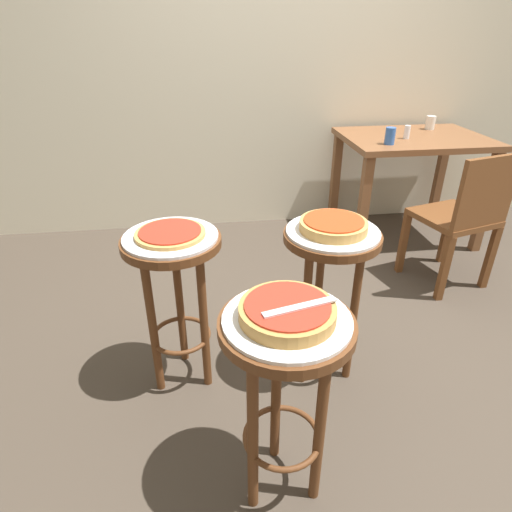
{
  "coord_description": "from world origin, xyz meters",
  "views": [
    {
      "loc": [
        -0.63,
        -1.69,
        1.46
      ],
      "look_at": [
        -0.43,
        -0.2,
        0.65
      ],
      "focal_mm": 30.2,
      "sensor_mm": 36.0,
      "label": 1
    }
  ],
  "objects_px": {
    "cup_near_edge": "(390,136)",
    "wooden_chair": "(463,216)",
    "serving_plate_foreground": "(287,320)",
    "pizza_server_knife": "(300,307)",
    "pizza_middle": "(333,225)",
    "cup_far_edge": "(430,123)",
    "serving_plate_leftside": "(171,237)",
    "stool_leftside": "(175,278)",
    "pizza_leftside": "(170,233)",
    "stool_middle": "(329,273)",
    "dining_table": "(412,153)",
    "condiment_shaker": "(407,132)",
    "pizza_foreground": "(287,311)",
    "serving_plate_middle": "(333,232)",
    "stool_foreground": "(285,371)"
  },
  "relations": [
    {
      "from": "cup_near_edge",
      "to": "wooden_chair",
      "type": "height_order",
      "value": "cup_near_edge"
    },
    {
      "from": "serving_plate_foreground",
      "to": "pizza_server_knife",
      "type": "distance_m",
      "value": 0.07
    },
    {
      "from": "pizza_middle",
      "to": "cup_far_edge",
      "type": "distance_m",
      "value": 1.97
    },
    {
      "from": "serving_plate_leftside",
      "to": "pizza_middle",
      "type": "bearing_deg",
      "value": -3.67
    },
    {
      "from": "cup_near_edge",
      "to": "stool_leftside",
      "type": "bearing_deg",
      "value": -140.59
    },
    {
      "from": "pizza_leftside",
      "to": "pizza_server_knife",
      "type": "bearing_deg",
      "value": -58.32
    },
    {
      "from": "serving_plate_foreground",
      "to": "stool_middle",
      "type": "relative_size",
      "value": 0.51
    },
    {
      "from": "dining_table",
      "to": "cup_near_edge",
      "type": "relative_size",
      "value": 9.21
    },
    {
      "from": "stool_middle",
      "to": "condiment_shaker",
      "type": "relative_size",
      "value": 8.15
    },
    {
      "from": "pizza_middle",
      "to": "cup_near_edge",
      "type": "bearing_deg",
      "value": 58.13
    },
    {
      "from": "pizza_foreground",
      "to": "condiment_shaker",
      "type": "relative_size",
      "value": 3.12
    },
    {
      "from": "pizza_middle",
      "to": "pizza_foreground",
      "type": "bearing_deg",
      "value": -118.58
    },
    {
      "from": "condiment_shaker",
      "to": "stool_leftside",
      "type": "bearing_deg",
      "value": -140.92
    },
    {
      "from": "stool_middle",
      "to": "condiment_shaker",
      "type": "xyz_separation_m",
      "value": [
        0.9,
        1.3,
        0.28
      ]
    },
    {
      "from": "stool_middle",
      "to": "pizza_leftside",
      "type": "relative_size",
      "value": 2.61
    },
    {
      "from": "serving_plate_middle",
      "to": "dining_table",
      "type": "relative_size",
      "value": 0.38
    },
    {
      "from": "serving_plate_leftside",
      "to": "cup_far_edge",
      "type": "bearing_deg",
      "value": 39.32
    },
    {
      "from": "pizza_leftside",
      "to": "pizza_server_knife",
      "type": "height_order",
      "value": "pizza_server_knife"
    },
    {
      "from": "pizza_leftside",
      "to": "cup_near_edge",
      "type": "relative_size",
      "value": 2.57
    },
    {
      "from": "stool_foreground",
      "to": "stool_middle",
      "type": "bearing_deg",
      "value": 61.42
    },
    {
      "from": "serving_plate_foreground",
      "to": "serving_plate_middle",
      "type": "distance_m",
      "value": 0.62
    },
    {
      "from": "serving_plate_foreground",
      "to": "pizza_middle",
      "type": "height_order",
      "value": "pizza_middle"
    },
    {
      "from": "serving_plate_leftside",
      "to": "condiment_shaker",
      "type": "xyz_separation_m",
      "value": [
        1.55,
        1.26,
        0.09
      ]
    },
    {
      "from": "pizza_foreground",
      "to": "cup_far_edge",
      "type": "xyz_separation_m",
      "value": [
        1.51,
        2.11,
        0.06
      ]
    },
    {
      "from": "stool_leftside",
      "to": "serving_plate_leftside",
      "type": "height_order",
      "value": "serving_plate_leftside"
    },
    {
      "from": "stool_leftside",
      "to": "cup_near_edge",
      "type": "relative_size",
      "value": 6.71
    },
    {
      "from": "stool_foreground",
      "to": "stool_middle",
      "type": "height_order",
      "value": "same"
    },
    {
      "from": "dining_table",
      "to": "serving_plate_foreground",
      "type": "bearing_deg",
      "value": -124.17
    },
    {
      "from": "serving_plate_leftside",
      "to": "condiment_shaker",
      "type": "height_order",
      "value": "condiment_shaker"
    },
    {
      "from": "condiment_shaker",
      "to": "stool_foreground",
      "type": "bearing_deg",
      "value": -123.07
    },
    {
      "from": "stool_foreground",
      "to": "wooden_chair",
      "type": "bearing_deg",
      "value": 42.35
    },
    {
      "from": "stool_foreground",
      "to": "pizza_leftside",
      "type": "bearing_deg",
      "value": 120.42
    },
    {
      "from": "cup_near_edge",
      "to": "pizza_server_knife",
      "type": "relative_size",
      "value": 0.49
    },
    {
      "from": "serving_plate_middle",
      "to": "serving_plate_leftside",
      "type": "height_order",
      "value": "same"
    },
    {
      "from": "cup_far_edge",
      "to": "pizza_server_knife",
      "type": "height_order",
      "value": "cup_far_edge"
    },
    {
      "from": "pizza_leftside",
      "to": "cup_near_edge",
      "type": "distance_m",
      "value": 1.78
    },
    {
      "from": "stool_middle",
      "to": "stool_leftside",
      "type": "distance_m",
      "value": 0.65
    },
    {
      "from": "stool_foreground",
      "to": "serving_plate_leftside",
      "type": "relative_size",
      "value": 1.92
    },
    {
      "from": "cup_far_edge",
      "to": "wooden_chair",
      "type": "distance_m",
      "value": 1.0
    },
    {
      "from": "wooden_chair",
      "to": "pizza_foreground",
      "type": "bearing_deg",
      "value": -137.65
    },
    {
      "from": "pizza_middle",
      "to": "stool_leftside",
      "type": "xyz_separation_m",
      "value": [
        -0.64,
        0.04,
        -0.22
      ]
    },
    {
      "from": "stool_foreground",
      "to": "dining_table",
      "type": "distance_m",
      "value": 2.32
    },
    {
      "from": "dining_table",
      "to": "pizza_middle",
      "type": "bearing_deg",
      "value": -126.22
    },
    {
      "from": "pizza_middle",
      "to": "cup_far_edge",
      "type": "bearing_deg",
      "value": 52.22
    },
    {
      "from": "serving_plate_leftside",
      "to": "serving_plate_foreground",
      "type": "bearing_deg",
      "value": -59.58
    },
    {
      "from": "serving_plate_middle",
      "to": "serving_plate_leftside",
      "type": "distance_m",
      "value": 0.65
    },
    {
      "from": "stool_middle",
      "to": "serving_plate_middle",
      "type": "relative_size",
      "value": 1.91
    },
    {
      "from": "stool_leftside",
      "to": "serving_plate_leftside",
      "type": "xyz_separation_m",
      "value": [
        0.0,
        0.0,
        0.19
      ]
    },
    {
      "from": "pizza_server_knife",
      "to": "serving_plate_middle",
      "type": "bearing_deg",
      "value": 50.71
    },
    {
      "from": "stool_foreground",
      "to": "pizza_foreground",
      "type": "xyz_separation_m",
      "value": [
        0.0,
        0.0,
        0.22
      ]
    }
  ]
}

